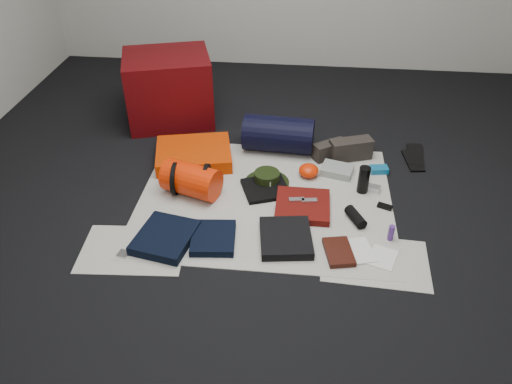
# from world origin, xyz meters

# --- Properties ---
(floor) EXTENTS (4.50, 4.50, 0.02)m
(floor) POSITION_xyz_m (0.00, 0.00, -0.01)
(floor) COLOR black
(floor) RESTS_ON ground
(newspaper_mat) EXTENTS (1.60, 1.30, 0.01)m
(newspaper_mat) POSITION_xyz_m (0.00, 0.00, 0.00)
(newspaper_mat) COLOR beige
(newspaper_mat) RESTS_ON floor
(newspaper_sheet_front_left) EXTENTS (0.61, 0.44, 0.00)m
(newspaper_sheet_front_left) POSITION_xyz_m (-0.70, -0.55, 0.00)
(newspaper_sheet_front_left) COLOR beige
(newspaper_sheet_front_left) RESTS_ON floor
(newspaper_sheet_front_right) EXTENTS (0.60, 0.43, 0.00)m
(newspaper_sheet_front_right) POSITION_xyz_m (0.65, -0.50, 0.00)
(newspaper_sheet_front_right) COLOR beige
(newspaper_sheet_front_right) RESTS_ON floor
(red_cabinet) EXTENTS (0.77, 0.70, 0.54)m
(red_cabinet) POSITION_xyz_m (-0.85, 1.00, 0.27)
(red_cabinet) COLOR #4D0508
(red_cabinet) RESTS_ON floor
(sleeping_pad) EXTENTS (0.60, 0.53, 0.09)m
(sleeping_pad) POSITION_xyz_m (-0.55, 0.40, 0.05)
(sleeping_pad) COLOR #C63302
(sleeping_pad) RESTS_ON newspaper_mat
(stuff_sack) EXTENTS (0.40, 0.31, 0.21)m
(stuff_sack) POSITION_xyz_m (-0.48, 0.01, 0.11)
(stuff_sack) COLOR red
(stuff_sack) RESTS_ON newspaper_mat
(sack_strap_left) EXTENTS (0.02, 0.22, 0.22)m
(sack_strap_left) POSITION_xyz_m (-0.58, 0.01, 0.11)
(sack_strap_left) COLOR black
(sack_strap_left) RESTS_ON newspaper_mat
(sack_strap_right) EXTENTS (0.03, 0.22, 0.22)m
(sack_strap_right) POSITION_xyz_m (-0.38, 0.01, 0.11)
(sack_strap_right) COLOR black
(sack_strap_right) RESTS_ON newspaper_mat
(navy_duffel) EXTENTS (0.52, 0.30, 0.26)m
(navy_duffel) POSITION_xyz_m (0.04, 0.60, 0.14)
(navy_duffel) COLOR black
(navy_duffel) RESTS_ON newspaper_mat
(boonie_brim) EXTENTS (0.39, 0.39, 0.01)m
(boonie_brim) POSITION_xyz_m (-0.01, 0.17, 0.01)
(boonie_brim) COLOR black
(boonie_brim) RESTS_ON newspaper_mat
(boonie_crown) EXTENTS (0.17, 0.17, 0.07)m
(boonie_crown) POSITION_xyz_m (-0.01, 0.17, 0.05)
(boonie_crown) COLOR black
(boonie_crown) RESTS_ON boonie_brim
(hiking_boot_left) EXTENTS (0.25, 0.21, 0.12)m
(hiking_boot_left) POSITION_xyz_m (0.41, 0.54, 0.07)
(hiking_boot_left) COLOR #2C2722
(hiking_boot_left) RESTS_ON newspaper_mat
(hiking_boot_right) EXTENTS (0.32, 0.20, 0.15)m
(hiking_boot_right) POSITION_xyz_m (0.56, 0.54, 0.08)
(hiking_boot_right) COLOR #2C2722
(hiking_boot_right) RESTS_ON newspaper_mat
(flip_flop_left) EXTENTS (0.13, 0.28, 0.01)m
(flip_flop_left) POSITION_xyz_m (1.01, 0.55, 0.01)
(flip_flop_left) COLOR black
(flip_flop_left) RESTS_ON floor
(flip_flop_right) EXTENTS (0.15, 0.31, 0.02)m
(flip_flop_right) POSITION_xyz_m (1.03, 0.63, 0.01)
(flip_flop_right) COLOR black
(flip_flop_right) RESTS_ON floor
(trousers_navy_a) EXTENTS (0.37, 0.40, 0.05)m
(trousers_navy_a) POSITION_xyz_m (-0.53, -0.46, 0.03)
(trousers_navy_a) COLOR black
(trousers_navy_a) RESTS_ON newspaper_mat
(trousers_navy_b) EXTENTS (0.27, 0.30, 0.04)m
(trousers_navy_b) POSITION_xyz_m (-0.26, -0.44, 0.03)
(trousers_navy_b) COLOR black
(trousers_navy_b) RESTS_ON newspaper_mat
(trousers_charcoal) EXTENTS (0.33, 0.37, 0.05)m
(trousers_charcoal) POSITION_xyz_m (0.15, -0.40, 0.03)
(trousers_charcoal) COLOR black
(trousers_charcoal) RESTS_ON newspaper_mat
(black_tshirt) EXTENTS (0.35, 0.34, 0.03)m
(black_tshirt) POSITION_xyz_m (-0.01, 0.09, 0.02)
(black_tshirt) COLOR black
(black_tshirt) RESTS_ON newspaper_mat
(red_shirt) EXTENTS (0.33, 0.33, 0.04)m
(red_shirt) POSITION_xyz_m (0.24, -0.08, 0.03)
(red_shirt) COLOR #530D09
(red_shirt) RESTS_ON newspaper_mat
(orange_stuff_sack) EXTENTS (0.15, 0.15, 0.09)m
(orange_stuff_sack) POSITION_xyz_m (0.27, 0.28, 0.05)
(orange_stuff_sack) COLOR red
(orange_stuff_sack) RESTS_ON newspaper_mat
(first_aid_pouch) EXTENTS (0.24, 0.20, 0.05)m
(first_aid_pouch) POSITION_xyz_m (0.46, 0.34, 0.03)
(first_aid_pouch) COLOR gray
(first_aid_pouch) RESTS_ON newspaper_mat
(water_bottle) EXTENTS (0.07, 0.07, 0.18)m
(water_bottle) POSITION_xyz_m (0.62, 0.14, 0.10)
(water_bottle) COLOR black
(water_bottle) RESTS_ON newspaper_mat
(speaker) EXTENTS (0.13, 0.18, 0.06)m
(speaker) POSITION_xyz_m (0.56, -0.17, 0.04)
(speaker) COLOR black
(speaker) RESTS_ON newspaper_mat
(compact_camera) EXTENTS (0.10, 0.08, 0.04)m
(compact_camera) POSITION_xyz_m (0.69, 0.16, 0.02)
(compact_camera) COLOR silver
(compact_camera) RESTS_ON newspaper_mat
(cyan_case) EXTENTS (0.13, 0.10, 0.04)m
(cyan_case) POSITION_xyz_m (0.75, 0.38, 0.03)
(cyan_case) COLOR #0D5784
(cyan_case) RESTS_ON newspaper_mat
(toiletry_purple) EXTENTS (0.04, 0.04, 0.10)m
(toiletry_purple) POSITION_xyz_m (0.75, -0.32, 0.06)
(toiletry_purple) COLOR #4B2578
(toiletry_purple) RESTS_ON newspaper_mat
(toiletry_clear) EXTENTS (0.04, 0.04, 0.09)m
(toiletry_clear) POSITION_xyz_m (0.75, -0.30, 0.05)
(toiletry_clear) COLOR #9FA39F
(toiletry_clear) RESTS_ON newspaper_mat
(paperback_book) EXTENTS (0.19, 0.25, 0.03)m
(paperback_book) POSITION_xyz_m (0.45, -0.47, 0.02)
(paperback_book) COLOR black
(paperback_book) RESTS_ON newspaper_mat
(map_booklet) EXTENTS (0.19, 0.24, 0.01)m
(map_booklet) POSITION_xyz_m (0.57, -0.44, 0.01)
(map_booklet) COLOR silver
(map_booklet) RESTS_ON newspaper_mat
(map_printout) EXTENTS (0.19, 0.21, 0.01)m
(map_printout) POSITION_xyz_m (0.69, -0.48, 0.01)
(map_printout) COLOR silver
(map_printout) RESTS_ON newspaper_mat
(sunglasses) EXTENTS (0.10, 0.07, 0.02)m
(sunglasses) POSITION_xyz_m (0.75, -0.02, 0.02)
(sunglasses) COLOR black
(sunglasses) RESTS_ON newspaper_mat
(key_cluster) EXTENTS (0.07, 0.07, 0.01)m
(key_cluster) POSITION_xyz_m (-0.74, -0.60, 0.01)
(key_cluster) COLOR silver
(key_cluster) RESTS_ON newspaper_mat
(tape_roll) EXTENTS (0.05, 0.05, 0.04)m
(tape_roll) POSITION_xyz_m (0.01, 0.12, 0.05)
(tape_roll) COLOR silver
(tape_roll) RESTS_ON black_tshirt
(energy_bar_a) EXTENTS (0.10, 0.05, 0.01)m
(energy_bar_a) POSITION_xyz_m (0.20, -0.06, 0.06)
(energy_bar_a) COLOR silver
(energy_bar_a) RESTS_ON red_shirt
(energy_bar_b) EXTENTS (0.10, 0.05, 0.01)m
(energy_bar_b) POSITION_xyz_m (0.28, -0.06, 0.06)
(energy_bar_b) COLOR silver
(energy_bar_b) RESTS_ON red_shirt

